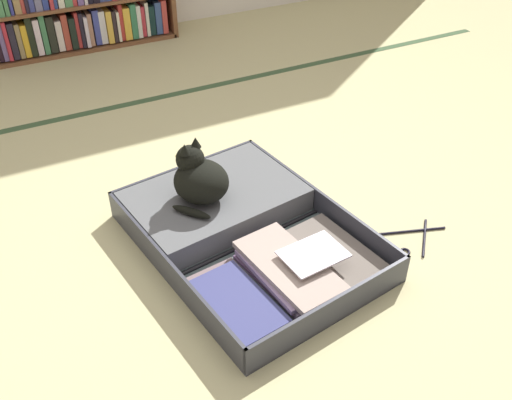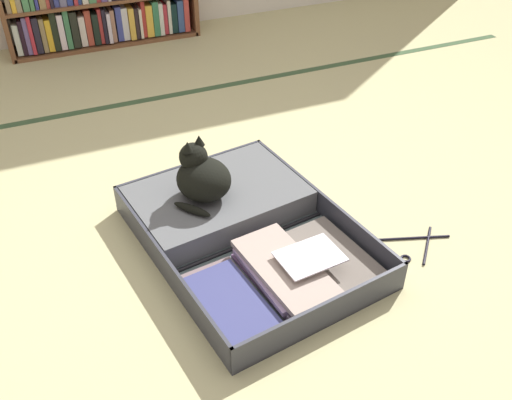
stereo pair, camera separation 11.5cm
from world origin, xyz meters
name	(u,v)px [view 2 (the right image)]	position (x,y,z in m)	size (l,w,h in m)	color
ground_plane	(245,242)	(0.00, 0.00, 0.00)	(10.00, 10.00, 0.00)	#BCB681
tatami_border	(156,98)	(0.00, 1.32, 0.00)	(4.80, 0.05, 0.00)	#365031
open_suitcase	(237,224)	(-0.01, 0.06, 0.05)	(0.84, 1.06, 0.12)	#353740
black_cat	(201,177)	(-0.10, 0.20, 0.21)	(0.28, 0.30, 0.25)	black
clothes_hanger	(400,245)	(0.54, -0.26, 0.01)	(0.40, 0.27, 0.01)	black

